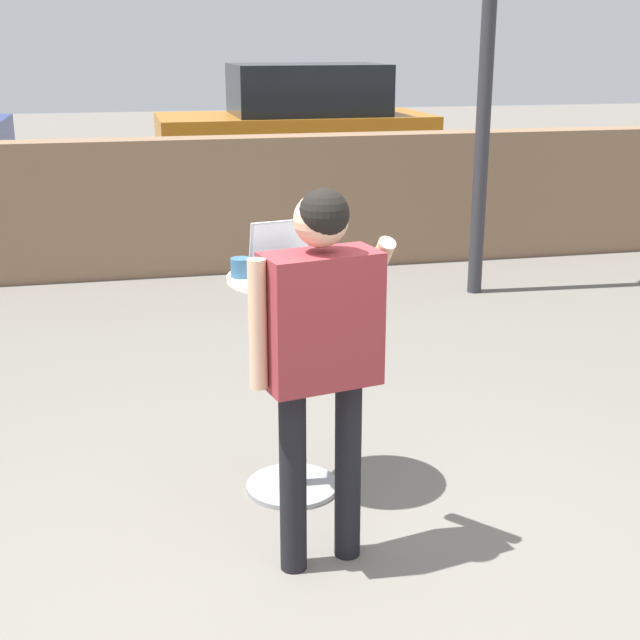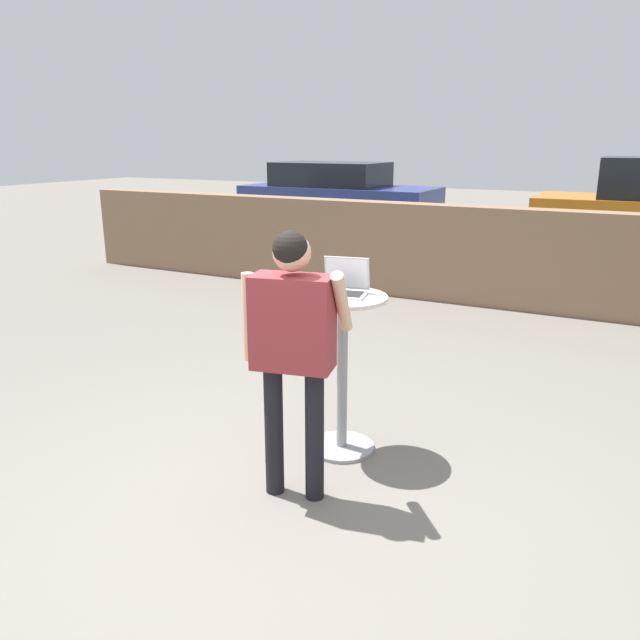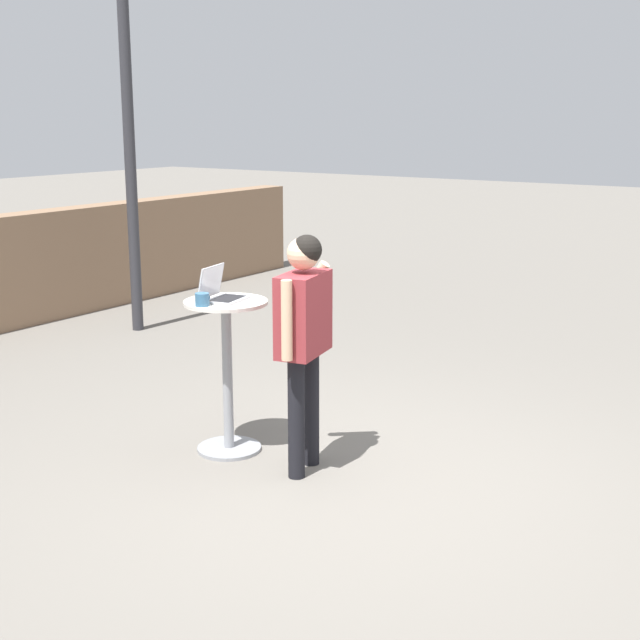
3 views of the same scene
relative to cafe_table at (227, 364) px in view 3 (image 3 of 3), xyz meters
The scene contains 6 objects.
ground_plane 1.19m from the cafe_table, 92.97° to the right, with size 50.00×50.00×0.00m, color slate.
cafe_table is the anchor object (origin of this frame).
laptop 0.51m from the cafe_table, 105.67° to the left, with size 0.34×0.31×0.24m.
coffee_mug 0.54m from the cafe_table, behind, with size 0.13×0.09×0.09m.
standing_person 0.75m from the cafe_table, 90.24° to the right, with size 0.59×0.44×1.58m.
street_lamp 4.32m from the cafe_table, 54.79° to the left, with size 0.32×0.32×4.00m.
Camera 3 is at (-4.50, -2.84, 2.33)m, focal length 50.00 mm.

